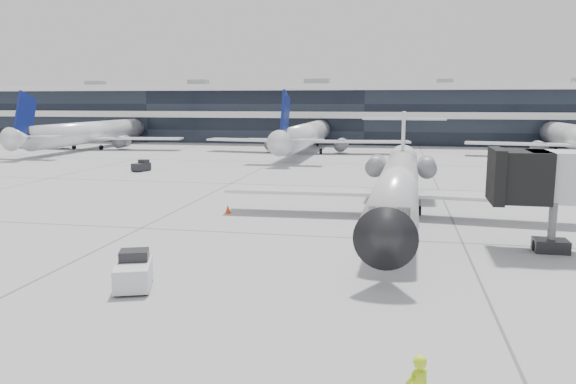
# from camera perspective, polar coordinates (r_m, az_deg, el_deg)

# --- Properties ---
(ground) EXTENTS (220.00, 220.00, 0.00)m
(ground) POSITION_cam_1_polar(r_m,az_deg,el_deg) (34.44, 0.51, -4.42)
(ground) COLOR gray
(ground) RESTS_ON ground
(terminal) EXTENTS (170.00, 22.00, 10.00)m
(terminal) POSITION_cam_1_polar(r_m,az_deg,el_deg) (115.10, 8.07, 7.63)
(terminal) COLOR black
(terminal) RESTS_ON ground
(bg_jet_left) EXTENTS (32.00, 40.00, 9.60)m
(bg_jet_left) POSITION_cam_1_polar(r_m,az_deg,el_deg) (102.01, -19.12, 4.19)
(bg_jet_left) COLOR silver
(bg_jet_left) RESTS_ON ground
(bg_jet_center) EXTENTS (32.00, 40.00, 9.60)m
(bg_jet_center) POSITION_cam_1_polar(r_m,az_deg,el_deg) (89.40, 1.92, 4.05)
(bg_jet_center) COLOR silver
(bg_jet_center) RESTS_ON ground
(regional_jet) EXTENTS (24.88, 30.99, 7.16)m
(regional_jet) POSITION_cam_1_polar(r_m,az_deg,el_deg) (39.99, 11.12, 0.90)
(regional_jet) COLOR silver
(regional_jet) RESTS_ON ground
(baggage_tug) EXTENTS (2.22, 2.84, 1.58)m
(baggage_tug) POSITION_cam_1_polar(r_m,az_deg,el_deg) (25.77, -15.42, -7.86)
(baggage_tug) COLOR silver
(baggage_tug) RESTS_ON ground
(traffic_cone) EXTENTS (0.53, 0.53, 0.62)m
(traffic_cone) POSITION_cam_1_polar(r_m,az_deg,el_deg) (41.27, -6.14, -1.75)
(traffic_cone) COLOR red
(traffic_cone) RESTS_ON ground
(far_tug) EXTENTS (1.82, 2.36, 1.32)m
(far_tug) POSITION_cam_1_polar(r_m,az_deg,el_deg) (67.63, -14.66, 2.56)
(far_tug) COLOR black
(far_tug) RESTS_ON ground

